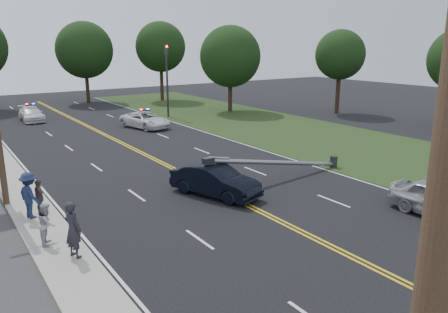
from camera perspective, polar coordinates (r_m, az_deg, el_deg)
ground at (r=16.42m, az=15.82°, el=-12.25°), size 120.00×120.00×0.00m
sidewalk at (r=20.71m, az=-23.49°, el=-7.00°), size 1.80×70.00×0.12m
grass_verge at (r=32.34m, az=17.87°, el=0.96°), size 12.00×80.00×0.01m
centerline_yellow at (r=23.51m, az=-3.04°, el=-3.36°), size 0.36×80.00×0.00m
traffic_signal at (r=43.99m, az=-7.46°, el=10.55°), size 0.28×0.41×7.05m
fallen_streetlight at (r=24.11m, az=7.97°, el=-0.76°), size 9.36×0.44×1.91m
tree_7 at (r=57.22m, az=-17.76°, el=13.10°), size 6.84×6.84×9.81m
tree_8 at (r=57.30m, az=-8.30°, el=13.98°), size 6.28×6.28×9.88m
tree_9 at (r=47.34m, az=0.82°, el=12.92°), size 6.45×6.45×9.07m
tree_13 at (r=47.51m, az=14.94°, el=12.71°), size 5.09×5.09×8.61m
crashed_sedan at (r=21.28m, az=-1.17°, el=-3.17°), size 3.09×4.89×1.52m
waiting_sedan at (r=20.84m, az=26.70°, el=-5.16°), size 1.89×4.53×1.53m
emergency_a at (r=39.00m, az=-10.28°, el=4.71°), size 3.45×5.35×1.37m
emergency_b at (r=45.64m, az=-23.88°, el=5.09°), size 1.94×4.62×1.33m
bystander_a at (r=15.88m, az=-19.12°, el=-8.99°), size 0.71×0.86×2.01m
bystander_b at (r=17.29m, az=-22.13°, el=-8.13°), size 0.83×0.92×1.56m
bystander_c at (r=19.97m, az=-24.04°, el=-4.64°), size 1.11×1.45×1.98m
bystander_d at (r=20.19m, az=-22.96°, el=-4.92°), size 0.48×0.96×1.58m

